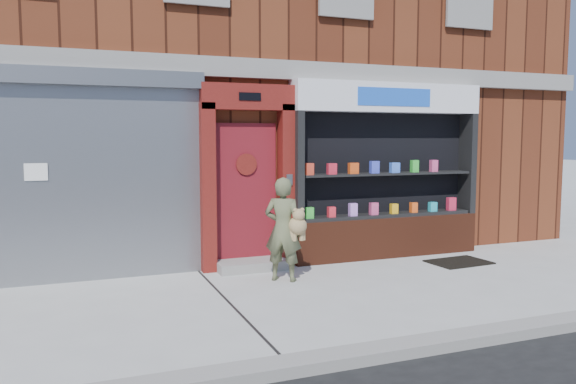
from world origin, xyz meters
TOP-DOWN VIEW (x-y plane):
  - ground at (0.00, 0.00)m, footprint 80.00×80.00m
  - curb at (0.00, -2.15)m, footprint 60.00×0.30m
  - building at (-0.00, 5.99)m, footprint 12.00×8.16m
  - shutter_bay at (-3.00, 1.93)m, footprint 3.10×0.30m
  - red_door_bay at (-0.75, 1.86)m, footprint 1.52×0.58m
  - pharmacy_bay at (1.75, 1.81)m, footprint 3.50×0.41m
  - woman at (-0.51, 0.88)m, footprint 0.66×0.62m
  - doormat at (2.61, 0.91)m, footprint 1.02×0.75m

SIDE VIEW (x-z plane):
  - ground at x=0.00m, z-range 0.00..0.00m
  - doormat at x=2.61m, z-range 0.00..0.02m
  - curb at x=0.00m, z-range 0.00..0.12m
  - woman at x=-0.51m, z-range 0.01..1.52m
  - pharmacy_bay at x=1.75m, z-range -0.13..2.87m
  - red_door_bay at x=-0.75m, z-range 0.01..2.91m
  - shutter_bay at x=-3.00m, z-range 0.20..3.24m
  - building at x=0.00m, z-range 0.00..8.00m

